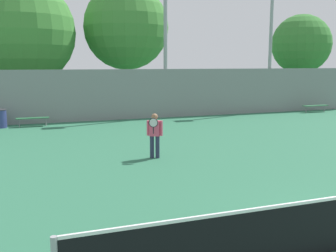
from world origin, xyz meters
TOP-DOWN VIEW (x-y plane):
  - tennis_player at (-1.82, 7.46)m, footprint 0.52×0.50m
  - bench_courtside_near at (-5.62, 16.00)m, footprint 1.61×0.40m
  - bench_courtside_far at (12.07, 16.00)m, footprint 1.83×0.40m
  - light_pole_far_right at (9.25, 17.24)m, footprint 0.90×0.60m
  - light_pole_center_back at (1.96, 17.09)m, footprint 0.90×0.60m
  - trash_bin at (-7.16, 16.11)m, footprint 0.66×0.66m
  - back_fence at (0.00, 16.95)m, footprint 31.34×0.06m
  - tree_green_tall at (-5.92, 22.21)m, footprint 6.74×6.74m
  - tree_green_broad at (15.53, 22.17)m, footprint 4.79×4.79m
  - tree_dark_dense at (0.97, 22.60)m, footprint 5.95×5.95m

SIDE VIEW (x-z plane):
  - bench_courtside_near at x=-5.62m, z-range 0.18..0.63m
  - bench_courtside_far at x=12.07m, z-range 0.18..0.64m
  - trash_bin at x=-7.16m, z-range 0.00..0.93m
  - tennis_player at x=-1.82m, z-range 0.10..1.62m
  - back_fence at x=0.00m, z-range 0.00..2.86m
  - tree_green_broad at x=15.53m, z-range 1.15..8.28m
  - tree_green_tall at x=-5.92m, z-range 0.89..9.41m
  - light_pole_center_back at x=1.96m, z-range 1.01..9.77m
  - light_pole_far_right at x=9.25m, z-range 1.12..10.23m
  - tree_dark_dense at x=0.97m, z-range 1.35..10.02m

